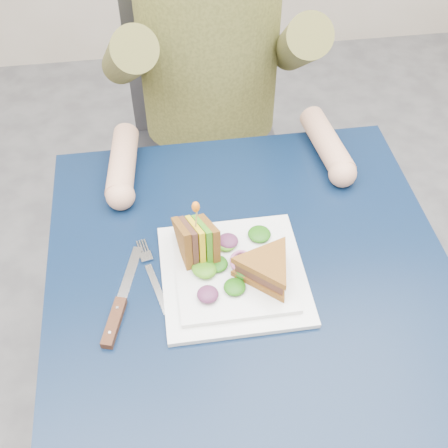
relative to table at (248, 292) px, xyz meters
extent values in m
plane|color=#545456|center=(0.00, 0.00, -0.65)|extent=(4.00, 4.00, 0.00)
cube|color=black|center=(0.00, 0.00, 0.06)|extent=(0.75, 0.75, 0.03)
cylinder|color=#595B5E|center=(-0.32, 0.32, -0.30)|extent=(0.04, 0.04, 0.70)
cylinder|color=#595B5E|center=(0.32, 0.32, -0.30)|extent=(0.04, 0.04, 0.70)
cube|color=#47474C|center=(0.00, 0.61, -0.20)|extent=(0.42, 0.40, 0.04)
cube|color=#47474C|center=(0.00, 0.79, 0.05)|extent=(0.42, 0.03, 0.46)
cylinder|color=#47474C|center=(-0.18, 0.44, -0.44)|extent=(0.02, 0.02, 0.43)
cylinder|color=#47474C|center=(0.18, 0.44, -0.44)|extent=(0.02, 0.02, 0.43)
cylinder|color=#47474C|center=(-0.18, 0.78, -0.44)|extent=(0.02, 0.02, 0.43)
cylinder|color=#47474C|center=(0.18, 0.78, -0.44)|extent=(0.02, 0.02, 0.43)
cylinder|color=brown|center=(0.00, 0.59, 0.22)|extent=(0.34, 0.34, 0.52)
cylinder|color=brown|center=(-0.20, 0.50, 0.23)|extent=(0.15, 0.39, 0.31)
cylinder|color=tan|center=(-0.23, 0.30, 0.11)|extent=(0.08, 0.20, 0.06)
sphere|color=tan|center=(-0.23, 0.20, 0.11)|extent=(0.06, 0.06, 0.06)
cylinder|color=brown|center=(0.20, 0.50, 0.23)|extent=(0.15, 0.39, 0.31)
cylinder|color=tan|center=(0.23, 0.30, 0.11)|extent=(0.08, 0.20, 0.06)
sphere|color=tan|center=(0.23, 0.20, 0.11)|extent=(0.06, 0.06, 0.06)
cube|color=white|center=(-0.03, -0.02, 0.08)|extent=(0.26, 0.26, 0.01)
cube|color=white|center=(-0.03, -0.02, 0.09)|extent=(0.21, 0.21, 0.01)
cube|color=silver|center=(-0.17, -0.03, 0.08)|extent=(0.04, 0.12, 0.00)
cube|color=silver|center=(-0.19, 0.05, 0.08)|extent=(0.03, 0.03, 0.00)
cube|color=silver|center=(-0.20, 0.07, 0.08)|extent=(0.01, 0.03, 0.00)
cube|color=silver|center=(-0.20, 0.07, 0.08)|extent=(0.01, 0.03, 0.00)
cube|color=silver|center=(-0.19, 0.08, 0.08)|extent=(0.01, 0.03, 0.00)
cube|color=silver|center=(-0.19, 0.08, 0.08)|extent=(0.01, 0.03, 0.00)
cube|color=silver|center=(-0.22, 0.01, 0.08)|extent=(0.06, 0.14, 0.00)
cube|color=black|center=(-0.25, -0.09, 0.09)|extent=(0.05, 0.10, 0.01)
cylinder|color=silver|center=(-0.24, -0.07, 0.09)|extent=(0.01, 0.01, 0.00)
cylinder|color=silver|center=(-0.26, -0.11, 0.09)|extent=(0.01, 0.01, 0.00)
cylinder|color=tan|center=(-0.09, 0.03, 0.20)|extent=(0.01, 0.01, 0.06)
ellipsoid|color=orange|center=(-0.09, 0.03, 0.23)|extent=(0.01, 0.01, 0.02)
torus|color=#9E4C7A|center=(-0.02, -0.01, 0.11)|extent=(0.04, 0.04, 0.02)
camera|label=1|loc=(-0.14, -0.63, 0.90)|focal=45.00mm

